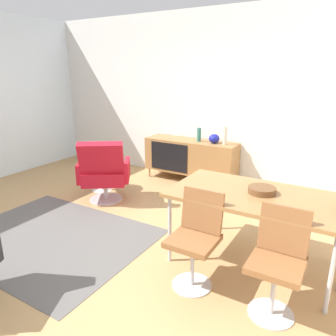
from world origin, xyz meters
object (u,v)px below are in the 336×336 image
object	(u,v)px
vase_cobalt	(199,135)
dining_chair_front_right	(278,259)
sideboard	(190,156)
fruit_bowl	(100,157)
wooden_bowl_on_table	(262,190)
side_table_round	(101,171)
dining_chair_front_left	(196,236)
lounge_chair_red	(104,171)
dining_table	(256,198)
vase_sculptural_dark	(225,135)
vase_ceramic_small	(214,139)

from	to	relation	value
vase_cobalt	dining_chair_front_right	distance (m)	3.12
vase_cobalt	dining_chair_front_right	xyz separation A→B (m)	(1.86, -2.47, -0.36)
vase_cobalt	sideboard	bearing A→B (deg)	-179.27
vase_cobalt	fruit_bowl	bearing A→B (deg)	-136.19
dining_chair_front_right	fruit_bowl	size ratio (longest dim) A/B	4.28
wooden_bowl_on_table	side_table_round	bearing A→B (deg)	164.82
vase_cobalt	dining_chair_front_left	bearing A→B (deg)	-64.90
dining_chair_front_right	lounge_chair_red	bearing A→B (deg)	159.18
vase_cobalt	dining_table	xyz separation A→B (m)	(1.51, -1.91, -0.14)
lounge_chair_red	vase_sculptural_dark	bearing A→B (deg)	49.31
sideboard	dining_table	bearing A→B (deg)	-49.09
vase_ceramic_small	dining_table	size ratio (longest dim) A/B	0.11
vase_sculptural_dark	fruit_bowl	size ratio (longest dim) A/B	1.45
vase_ceramic_small	wooden_bowl_on_table	xyz separation A→B (m)	(1.27, -1.86, -0.02)
side_table_round	fruit_bowl	world-z (taller)	fruit_bowl
fruit_bowl	wooden_bowl_on_table	bearing A→B (deg)	-15.15
dining_table	dining_chair_front_right	world-z (taller)	dining_chair_front_right
vase_cobalt	fruit_bowl	world-z (taller)	vase_cobalt
vase_cobalt	dining_chair_front_left	world-z (taller)	vase_cobalt
dining_chair_front_right	wooden_bowl_on_table	bearing A→B (deg)	117.19
lounge_chair_red	side_table_round	distance (m)	0.52
dining_chair_front_right	dining_table	bearing A→B (deg)	122.04
vase_ceramic_small	sideboard	bearing A→B (deg)	-179.74
dining_chair_front_right	sideboard	bearing A→B (deg)	129.08
dining_chair_front_left	side_table_round	bearing A→B (deg)	149.91
vase_sculptural_dark	vase_ceramic_small	bearing A→B (deg)	180.00
wooden_bowl_on_table	dining_chair_front_left	world-z (taller)	dining_chair_front_left
sideboard	vase_cobalt	world-z (taller)	vase_cobalt
vase_cobalt	vase_ceramic_small	xyz separation A→B (m)	(0.27, 0.00, -0.04)
vase_sculptural_dark	dining_chair_front_left	distance (m)	2.60
vase_sculptural_dark	dining_chair_front_right	size ratio (longest dim) A/B	0.34
wooden_bowl_on_table	lounge_chair_red	xyz separation A→B (m)	(-2.35, 0.40, -0.30)
lounge_chair_red	side_table_round	xyz separation A→B (m)	(-0.37, 0.34, -0.15)
sideboard	dining_chair_front_left	distance (m)	2.80
vase_sculptural_dark	dining_chair_front_left	bearing A→B (deg)	-74.08
dining_chair_front_left	lounge_chair_red	world-z (taller)	lounge_chair_red
vase_cobalt	vase_sculptural_dark	xyz separation A→B (m)	(0.45, 0.00, 0.03)
sideboard	wooden_bowl_on_table	distance (m)	2.53
vase_cobalt	vase_ceramic_small	distance (m)	0.28
vase_sculptural_dark	lounge_chair_red	distance (m)	1.97
lounge_chair_red	vase_cobalt	bearing A→B (deg)	61.20
dining_table	side_table_round	xyz separation A→B (m)	(-2.68, 0.79, -0.38)
side_table_round	dining_chair_front_left	bearing A→B (deg)	-30.09
dining_chair_front_right	fruit_bowl	world-z (taller)	dining_chair_front_right
dining_table	vase_sculptural_dark	bearing A→B (deg)	118.88
dining_chair_front_right	side_table_round	xyz separation A→B (m)	(-3.03, 1.35, -0.15)
wooden_bowl_on_table	dining_chair_front_right	world-z (taller)	dining_chair_front_right
side_table_round	wooden_bowl_on_table	bearing A→B (deg)	-15.18
dining_table	dining_chair_front_right	distance (m)	0.70
wooden_bowl_on_table	lounge_chair_red	bearing A→B (deg)	170.36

